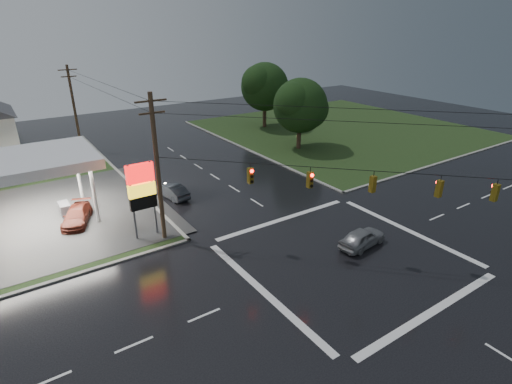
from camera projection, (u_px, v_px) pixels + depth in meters
ground at (344, 256)px, 28.11m from camera, size 120.00×120.00×0.00m
grass_ne at (342, 129)px, 61.29m from camera, size 36.00×36.00×0.08m
pylon_sign at (142, 188)px, 29.16m from camera, size 2.00×0.35×6.00m
utility_pole_nw at (158, 168)px, 28.24m from camera, size 2.20×0.32×11.00m
utility_pole_n at (74, 106)px, 50.09m from camera, size 2.20×0.32×10.50m
traffic_signals at (353, 170)px, 25.56m from camera, size 26.87×26.87×1.47m
tree_ne_near at (301, 106)px, 49.98m from camera, size 7.99×6.80×8.98m
tree_ne_far at (266, 87)px, 60.44m from camera, size 8.46×7.20×9.80m
car_north at (172, 191)px, 37.29m from camera, size 2.04×4.24×1.34m
car_crossing at (362, 238)px, 29.16m from camera, size 4.23×2.11×1.39m
car_pump at (77, 216)px, 32.57m from camera, size 3.46×4.87×1.31m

